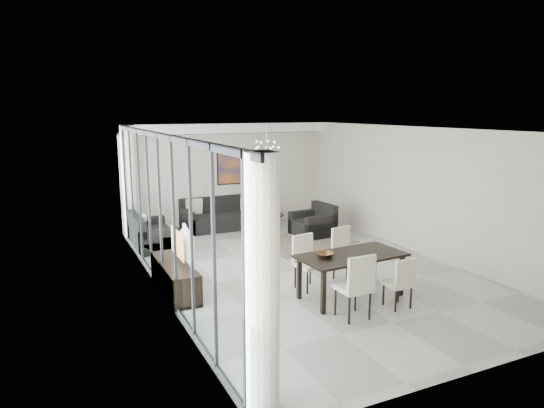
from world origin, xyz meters
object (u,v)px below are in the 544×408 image
television (182,246)px  dining_table (351,259)px  coffee_table (267,219)px  tv_console (175,278)px  sofa_main (224,218)px

television → dining_table: bearing=-113.7°
coffee_table → dining_table: bearing=-99.1°
television → dining_table: television is taller
television → dining_table: size_ratio=0.53×
coffee_table → dining_table: size_ratio=0.50×
tv_console → sofa_main: bearing=59.7°
tv_console → television: bearing=0.6°
coffee_table → sofa_main: sofa_main is taller
sofa_main → dining_table: size_ratio=1.22×
tv_console → television: size_ratio=1.72×
sofa_main → coffee_table: bearing=-13.1°
coffee_table → dining_table: 5.60m
coffee_table → tv_console: size_ratio=0.54×
coffee_table → dining_table: (-0.88, -5.51, 0.51)m
coffee_table → sofa_main: (-1.18, 0.27, 0.10)m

